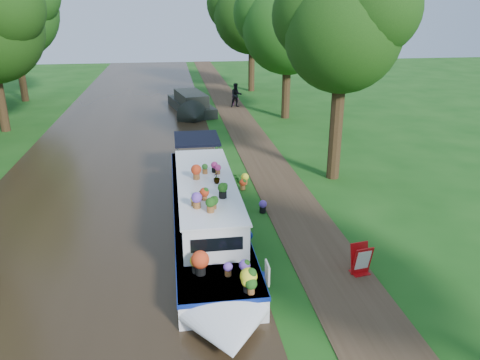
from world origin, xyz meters
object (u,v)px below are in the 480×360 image
Objects in this scene: sandwich_board at (361,261)px; second_boat at (191,104)px; plant_boat at (207,210)px; pedestrian_pink at (235,96)px; pedestrian_dark at (236,95)px.

second_boat is at bearing 89.91° from sandwich_board.
plant_boat is at bearing -102.44° from second_boat.
sandwich_board is (3.76, -22.67, -0.15)m from second_boat.
plant_boat is 5.34m from sandwich_board.
pedestrian_dark is at bearing -80.84° from pedestrian_pink.
pedestrian_pink is (3.50, 1.83, 0.20)m from second_boat.
pedestrian_pink is at bearing 79.55° from plant_boat.
plant_boat is 8.96× the size of pedestrian_pink.
pedestrian_pink is at bearing 16.41° from second_boat.
second_boat is 8.66× the size of sandwich_board.
second_boat is 3.69m from pedestrian_dark.
plant_boat is 15.05× the size of sandwich_board.
pedestrian_dark is at bearing 79.30° from plant_boat.
sandwich_board is at bearing -38.45° from plant_boat.
second_boat is at bearing -169.26° from pedestrian_dark.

